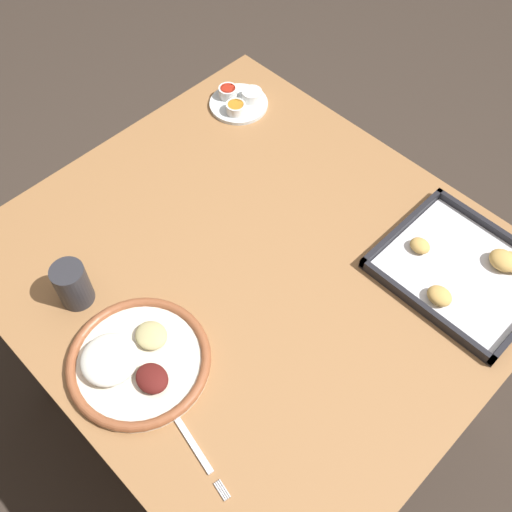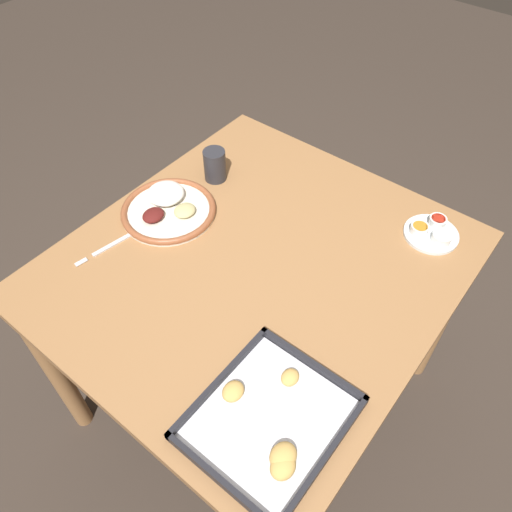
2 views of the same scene
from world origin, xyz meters
TOP-DOWN VIEW (x-y plane):
  - ground_plane at (0.00, 0.00)m, footprint 8.00×8.00m
  - dining_table at (0.00, 0.00)m, footprint 1.06×0.98m
  - dinner_plate at (0.00, -0.33)m, footprint 0.28×0.28m
  - fork at (0.19, -0.36)m, footprint 0.22×0.05m
  - saucer_plate at (-0.39, 0.33)m, footprint 0.15×0.15m
  - baking_tray at (0.34, 0.30)m, footprint 0.33×0.29m
  - drinking_cup at (-0.20, -0.32)m, footprint 0.07×0.07m

SIDE VIEW (x-z plane):
  - ground_plane at x=0.00m, z-range 0.00..0.00m
  - dining_table at x=0.00m, z-range 0.27..1.04m
  - fork at x=0.19m, z-range 0.77..0.78m
  - baking_tray at x=0.34m, z-range 0.76..0.80m
  - dinner_plate at x=0.00m, z-range 0.76..0.81m
  - saucer_plate at x=-0.39m, z-range 0.77..0.81m
  - drinking_cup at x=-0.20m, z-range 0.77..0.88m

